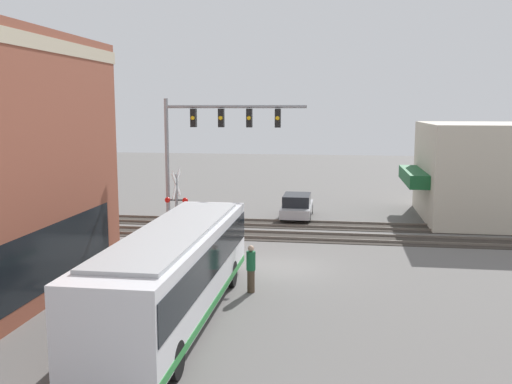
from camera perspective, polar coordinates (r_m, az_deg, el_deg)
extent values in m
plane|color=#605E5B|center=(24.75, 2.59, -7.59)|extent=(120.00, 120.00, 0.00)
cube|color=beige|center=(19.18, -23.94, 14.11)|extent=(16.26, 0.36, 0.50)
cube|color=black|center=(19.69, -22.43, -7.32)|extent=(13.49, 0.12, 2.20)
cube|color=beige|center=(37.48, 22.16, 1.87)|extent=(9.11, 7.64, 5.90)
cube|color=#19592D|center=(36.72, 15.49, 1.52)|extent=(6.38, 1.20, 0.80)
cube|color=silver|center=(18.70, -8.07, -7.67)|extent=(11.65, 2.55, 2.48)
cube|color=black|center=(18.60, -8.10, -6.57)|extent=(11.42, 2.59, 1.04)
cube|color=#288438|center=(19.03, -8.01, -10.77)|extent=(11.42, 2.58, 0.24)
cube|color=#A5A8AA|center=(18.39, -8.16, -3.78)|extent=(9.90, 2.17, 0.12)
cylinder|color=black|center=(22.39, -5.37, -8.02)|extent=(1.00, 2.57, 1.00)
cylinder|color=black|center=(15.52, -12.34, -15.84)|extent=(1.00, 2.57, 1.00)
cylinder|color=gray|center=(28.93, -8.85, 2.01)|extent=(0.20, 0.20, 7.28)
cylinder|color=gray|center=(27.92, -2.10, 8.54)|extent=(0.16, 6.94, 0.16)
cube|color=black|center=(28.37, -6.27, 7.38)|extent=(0.30, 0.27, 0.90)
sphere|color=yellow|center=(28.21, -6.35, 7.37)|extent=(0.20, 0.20, 0.20)
cube|color=black|center=(28.05, -3.50, 7.40)|extent=(0.30, 0.27, 0.90)
sphere|color=yellow|center=(27.89, -3.57, 7.40)|extent=(0.20, 0.20, 0.20)
cube|color=black|center=(27.80, -0.67, 7.41)|extent=(0.30, 0.27, 0.90)
sphere|color=yellow|center=(27.64, -0.73, 7.40)|extent=(0.20, 0.20, 0.20)
cube|color=black|center=(27.62, 2.20, 7.40)|extent=(0.30, 0.27, 0.90)
sphere|color=yellow|center=(27.45, 2.16, 7.39)|extent=(0.20, 0.20, 0.20)
cylinder|color=gray|center=(28.55, -7.93, -1.79)|extent=(0.14, 0.14, 3.60)
cube|color=white|center=(28.35, -7.98, 0.80)|extent=(1.41, 0.06, 1.41)
cube|color=white|center=(28.35, -7.98, 0.80)|extent=(1.41, 0.06, 1.41)
cylinder|color=#38383A|center=(28.46, -7.95, -0.80)|extent=(0.08, 0.90, 0.08)
sphere|color=red|center=(28.29, -7.10, -0.84)|extent=(0.28, 0.28, 0.28)
sphere|color=red|center=(28.55, -8.85, -0.79)|extent=(0.28, 0.28, 0.28)
cube|color=#332D28|center=(30.53, 3.73, -4.47)|extent=(2.60, 60.00, 0.03)
cube|color=#6B6056|center=(29.82, 3.62, -4.67)|extent=(0.07, 60.00, 0.15)
cube|color=#6B6056|center=(31.22, 3.84, -4.08)|extent=(0.07, 60.00, 0.15)
cube|color=#332D28|center=(33.65, 4.18, -3.27)|extent=(2.60, 60.00, 0.03)
cube|color=#6B6056|center=(32.94, 4.09, -3.42)|extent=(0.07, 60.00, 0.15)
cube|color=#6B6056|center=(34.34, 4.27, -2.93)|extent=(0.07, 60.00, 0.15)
cube|color=#B7B7BC|center=(35.77, 4.13, -1.71)|extent=(4.48, 1.80, 0.57)
cube|color=black|center=(35.45, 4.12, -0.79)|extent=(2.47, 1.62, 0.67)
cylinder|color=black|center=(37.17, 4.29, -1.67)|extent=(0.64, 1.82, 0.64)
cylinder|color=black|center=(34.45, 3.96, -2.47)|extent=(0.64, 1.82, 0.64)
cylinder|color=#473828|center=(21.48, -0.51, -8.90)|extent=(0.28, 0.28, 0.85)
cylinder|color=#195933|center=(21.27, -0.51, -6.89)|extent=(0.34, 0.34, 0.71)
sphere|color=tan|center=(21.15, -0.51, -5.67)|extent=(0.23, 0.23, 0.23)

